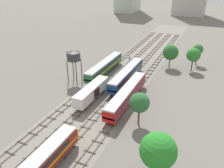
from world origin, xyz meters
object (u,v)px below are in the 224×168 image
passenger_coach_centre_left_midfar (127,74)px  passenger_coach_far_left_far (105,66)px  signal_post_nearest (129,62)px  freight_boxcar_left_near (92,91)px  water_tower (74,56)px  passenger_coach_centre_mid (127,94)px

passenger_coach_centre_left_midfar → passenger_coach_far_left_far: bearing=159.6°
signal_post_nearest → passenger_coach_far_left_far: bearing=-142.6°
freight_boxcar_left_near → signal_post_nearest: bearing=84.3°
passenger_coach_far_left_far → water_tower: size_ratio=2.27×
passenger_coach_centre_mid → passenger_coach_far_left_far: (-12.97, 14.77, 0.00)m
passenger_coach_far_left_far → freight_boxcar_left_near: bearing=-75.5°
passenger_coach_centre_left_midfar → freight_boxcar_left_near: bearing=-107.7°
freight_boxcar_left_near → passenger_coach_centre_left_midfar: bearing=72.3°
passenger_coach_centre_left_midfar → water_tower: 16.17m
passenger_coach_centre_mid → passenger_coach_far_left_far: 19.66m
passenger_coach_far_left_far → signal_post_nearest: size_ratio=4.29×
passenger_coach_centre_mid → signal_post_nearest: 20.78m
freight_boxcar_left_near → passenger_coach_far_left_far: (-4.33, 16.77, 0.16)m
passenger_coach_far_left_far → passenger_coach_centre_left_midfar: bearing=-20.4°
passenger_coach_centre_mid → water_tower: bearing=163.1°
freight_boxcar_left_near → passenger_coach_centre_mid: (8.64, 2.00, 0.16)m
passenger_coach_centre_mid → signal_post_nearest: signal_post_nearest is taller
passenger_coach_centre_left_midfar → signal_post_nearest: 8.48m
passenger_coach_centre_mid → signal_post_nearest: (-6.48, 19.73, 0.65)m
passenger_coach_centre_mid → passenger_coach_far_left_far: same height
freight_boxcar_left_near → passenger_coach_far_left_far: bearing=104.5°
passenger_coach_centre_left_midfar → passenger_coach_far_left_far: 9.22m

